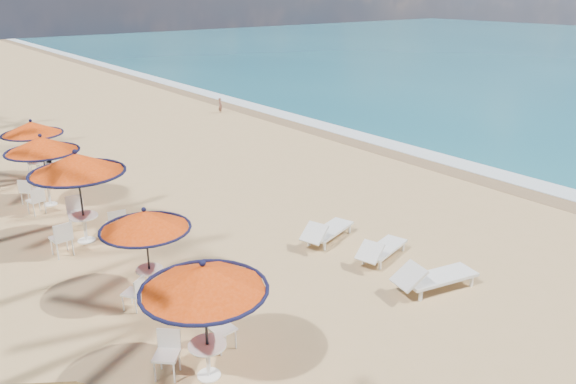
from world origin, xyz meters
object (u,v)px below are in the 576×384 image
station_4 (34,135)px  lounger_mid (381,249)px  station_3 (40,151)px  lounger_near (432,277)px  station_2 (78,175)px  station_0 (202,288)px  lounger_far (326,231)px  station_1 (146,229)px

station_4 → lounger_mid: bearing=-67.9°
station_3 → lounger_near: 12.65m
station_2 → lounger_mid: 8.37m
station_2 → station_3: station_2 is taller
station_0 → station_4: size_ratio=1.05×
station_4 → lounger_mid: (5.12, -12.61, -1.34)m
station_3 → station_4: (0.60, 3.16, -0.18)m
station_3 → lounger_far: bearing=-55.3°
station_3 → lounger_mid: 11.15m
station_1 → lounger_far: size_ratio=1.04×
lounger_near → lounger_mid: (0.20, 1.83, -0.05)m
lounger_mid → lounger_far: size_ratio=0.94×
station_4 → lounger_near: 15.31m
station_2 → lounger_near: bearing=-54.6°
station_2 → lounger_mid: bearing=-46.0°
station_4 → station_1: bearing=-92.0°
lounger_near → lounger_mid: lounger_near is taller
station_4 → lounger_mid: 13.68m
station_1 → station_3: 7.39m
station_1 → lounger_far: station_1 is taller
station_1 → station_4: bearing=88.0°
station_1 → station_2: 3.85m
station_1 → lounger_far: 5.29m
station_2 → lounger_near: 9.63m
station_0 → station_4: 13.91m
station_2 → station_0: bearing=-91.9°
station_2 → station_4: station_2 is taller
station_0 → lounger_near: 5.95m
station_4 → lounger_mid: size_ratio=1.16×
lounger_far → lounger_mid: bearing=-95.3°
station_3 → station_4: 3.22m
station_3 → station_2: bearing=-89.5°
lounger_mid → station_4: bearing=96.5°
lounger_near → station_2: bearing=137.6°
station_2 → station_3: 3.55m
station_1 → lounger_far: bearing=-3.8°
station_2 → station_4: bearing=85.1°
station_1 → lounger_near: station_1 is taller
lounger_mid → lounger_far: lounger_far is taller
lounger_far → station_0: bearing=-169.2°
station_3 → lounger_mid: station_3 is taller
lounger_mid → lounger_far: (-0.38, 1.73, 0.02)m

